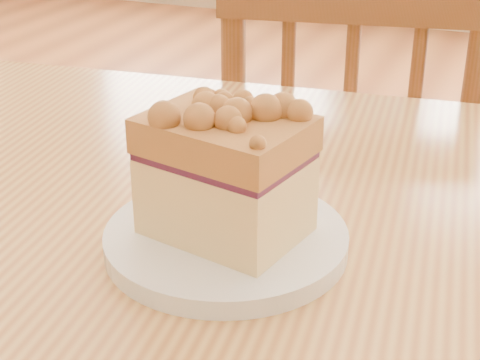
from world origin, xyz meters
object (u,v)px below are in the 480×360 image
object	(u,v)px
cafe_table_main	(260,332)
plate	(226,240)
cafe_chair_main	(345,220)
cake_slice	(224,166)

from	to	relation	value
cafe_table_main	plate	size ratio (longest dim) A/B	6.21
cafe_table_main	plate	world-z (taller)	plate
cafe_chair_main	cake_slice	bearing A→B (deg)	83.26
cafe_table_main	cafe_chair_main	xyz separation A→B (m)	(-0.06, 0.58, -0.19)
cafe_chair_main	plate	bearing A→B (deg)	83.37
cafe_table_main	cake_slice	distance (m)	0.18
cafe_chair_main	cake_slice	size ratio (longest dim) A/B	6.54
cafe_table_main	cake_slice	xyz separation A→B (m)	(-0.02, -0.03, 0.18)
plate	cake_slice	bearing A→B (deg)	-154.04
cafe_chair_main	plate	world-z (taller)	cafe_chair_main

